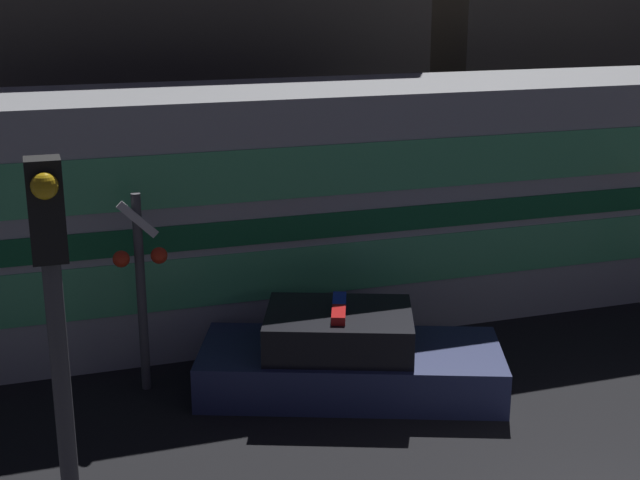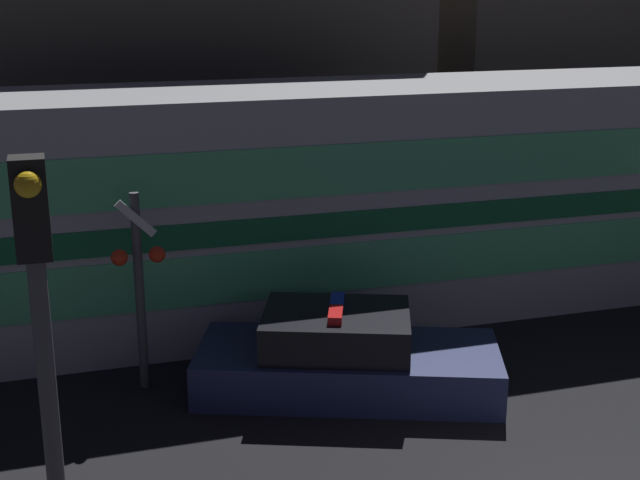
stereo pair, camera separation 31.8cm
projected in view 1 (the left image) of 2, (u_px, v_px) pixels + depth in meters
train at (295, 204)px, 15.92m from camera, size 23.06×3.17×4.14m
police_car at (348, 358)px, 13.24m from camera, size 4.82×3.30×1.36m
crossing_signal_far at (141, 280)px, 12.90m from camera, size 0.78×0.33×3.01m
traffic_light_corner at (57, 335)px, 7.87m from camera, size 0.30×0.46×4.48m
building_left at (174, 30)px, 21.37m from camera, size 10.92×5.66×9.56m
building_center at (572, 38)px, 25.43m from camera, size 9.39×5.30×8.70m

